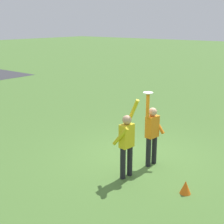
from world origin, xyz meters
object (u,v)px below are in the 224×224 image
at_px(field_cone_orange, 185,187).
at_px(frisbee_disc, 148,93).
at_px(person_catcher, 152,131).
at_px(person_defender, 127,141).

bearing_deg(field_cone_orange, frisbee_disc, 67.42).
distance_m(frisbee_disc, field_cone_orange, 2.51).
relative_size(person_catcher, person_defender, 1.02).
height_order(person_catcher, field_cone_orange, person_catcher).
relative_size(person_defender, frisbee_disc, 7.95).
xyz_separation_m(person_catcher, frisbee_disc, (-0.22, 0.03, 1.11)).
height_order(person_catcher, person_defender, person_catcher).
distance_m(person_catcher, field_cone_orange, 1.87).
distance_m(person_catcher, frisbee_disc, 1.13).
bearing_deg(person_defender, frisbee_disc, 0.00).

